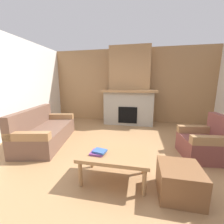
{
  "coord_description": "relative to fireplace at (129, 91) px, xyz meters",
  "views": [
    {
      "loc": [
        0.42,
        -2.55,
        1.44
      ],
      "look_at": [
        -0.23,
        0.64,
        0.79
      ],
      "focal_mm": 22.9,
      "sensor_mm": 36.0,
      "label": 1
    }
  ],
  "objects": [
    {
      "name": "wall_back_wood_panel",
      "position": [
        0.0,
        0.38,
        0.19
      ],
      "size": [
        6.0,
        0.12,
        2.7
      ],
      "primitive_type": "cube",
      "color": "#997047",
      "rests_on": "ground"
    },
    {
      "name": "armchair",
      "position": [
        1.69,
        -2.25,
        -0.87
      ],
      "size": [
        0.84,
        0.84,
        0.85
      ],
      "color": "brown",
      "rests_on": "ground"
    },
    {
      "name": "couch",
      "position": [
        -1.86,
        -2.22,
        -0.88
      ],
      "size": [
        1.19,
        1.93,
        0.85
      ],
      "color": "brown",
      "rests_on": "ground"
    },
    {
      "name": "ottoman",
      "position": [
        0.95,
        -3.4,
        -0.96
      ],
      "size": [
        0.52,
        0.52,
        0.4
      ],
      "primitive_type": "cube",
      "color": "brown",
      "rests_on": "ground"
    },
    {
      "name": "ground",
      "position": [
        0.0,
        -2.62,
        -1.16
      ],
      "size": [
        9.0,
        9.0,
        0.0
      ],
      "primitive_type": "plane",
      "color": "#9E754C"
    },
    {
      "name": "fireplace",
      "position": [
        0.0,
        0.0,
        0.0
      ],
      "size": [
        1.9,
        0.82,
        2.7
      ],
      "color": "gray",
      "rests_on": "ground"
    },
    {
      "name": "book_stack_near_edge",
      "position": [
        -0.16,
        -3.32,
        -0.71
      ],
      "size": [
        0.24,
        0.2,
        0.06
      ],
      "color": "#7A3D84",
      "rests_on": "coffee_table"
    },
    {
      "name": "coffee_table",
      "position": [
        0.06,
        -3.26,
        -0.79
      ],
      "size": [
        1.0,
        0.6,
        0.43
      ],
      "color": "#997047",
      "rests_on": "ground"
    }
  ]
}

